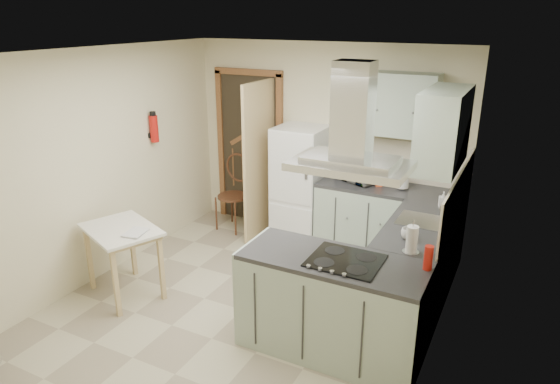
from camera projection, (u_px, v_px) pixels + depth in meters
The scene contains 27 objects.
floor at pixel (242, 310), 5.02m from camera, with size 4.20×4.20×0.00m, color #B1A889.
ceiling at pixel (234, 53), 4.18m from camera, with size 4.20×4.20×0.00m, color silver.
back_wall at pixel (325, 143), 6.36m from camera, with size 3.60×3.60×0.00m, color beige.
left_wall at pixel (96, 167), 5.37m from camera, with size 4.20×4.20×0.00m, color beige.
right_wall at pixel (439, 229), 3.83m from camera, with size 4.20×4.20×0.00m, color beige.
doorway at pixel (250, 149), 6.87m from camera, with size 1.10×0.12×2.10m, color brown.
fridge at pixel (300, 185), 6.36m from camera, with size 0.60×0.60×1.50m, color white.
counter_back at pixel (364, 218), 6.10m from camera, with size 1.08×0.60×0.90m, color #9EB2A0.
counter_right at pixel (421, 255), 5.17m from camera, with size 0.60×1.95×0.90m, color #9EB2A0.
splashback at pixel (399, 161), 5.97m from camera, with size 1.68×0.02×0.50m, color beige.
wall_cabinet_back at pixel (399, 104), 5.60m from camera, with size 0.85×0.35×0.70m, color #9EB2A0.
wall_cabinet_right at pixel (444, 129), 4.41m from camera, with size 0.35×0.90×0.70m, color #9EB2A0.
peninsula at pixel (332, 305), 4.28m from camera, with size 1.55×0.65×0.90m, color #9EB2A0.
hob at pixel (345, 260), 4.08m from camera, with size 0.58×0.50×0.01m, color black.
extractor_hood at pixel (350, 165), 3.81m from camera, with size 0.90×0.55×0.10m, color silver.
sink at pixel (422, 221), 4.87m from camera, with size 0.45×0.40×0.01m, color silver.
fire_extinguisher at pixel (154, 129), 6.02m from camera, with size 0.10×0.10×0.32m, color #B2140F.
drop_leaf_table at pixel (125, 261), 5.19m from camera, with size 0.81×0.61×0.76m, color tan.
bentwood_chair at pixel (233, 196), 6.77m from camera, with size 0.42×0.42×0.94m, color #4A2418.
microwave at pixel (359, 169), 6.01m from camera, with size 0.51×0.35×0.28m, color black.
kettle at pixel (402, 180), 5.73m from camera, with size 0.15×0.15×0.22m, color white.
cereal_box at pixel (379, 173), 5.88m from camera, with size 0.07×0.18×0.28m, color #F14F1C.
soap_bottle at pixel (443, 200), 5.19m from camera, with size 0.08×0.08×0.17m, color #9E9FA9.
paper_towel at pixel (412, 239), 4.19m from camera, with size 0.10×0.10×0.25m, color silver.
cup at pixel (408, 234), 4.47m from camera, with size 0.13×0.13×0.10m, color white.
red_bottle at pixel (428, 258), 3.92m from camera, with size 0.07×0.07×0.20m, color red.
book at pixel (127, 227), 4.95m from camera, with size 0.18×0.25×0.11m, color #A33636.
Camera 1 is at (2.31, -3.68, 2.82)m, focal length 32.00 mm.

